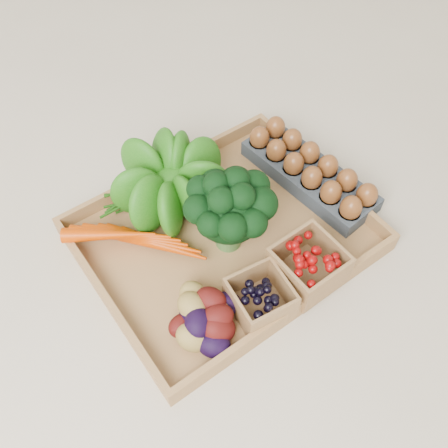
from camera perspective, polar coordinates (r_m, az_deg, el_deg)
ground at (r=1.05m, az=0.00°, el=-1.94°), size 4.00×4.00×0.00m
tray at (r=1.05m, az=0.00°, el=-1.70°), size 0.55×0.45×0.01m
carrots at (r=1.02m, az=-9.24°, el=-1.72°), size 0.21×0.15×0.05m
lettuce at (r=1.04m, az=-5.90°, el=5.33°), size 0.16×0.16×0.16m
broccoli at (r=0.98m, az=0.53°, el=0.22°), size 0.18×0.18×0.14m
cherry_bowl at (r=1.07m, az=0.65°, el=2.52°), size 0.14×0.14×0.04m
egg_carton at (r=1.14m, az=9.65°, el=5.51°), size 0.14×0.33×0.04m
potatoes at (r=0.90m, az=-2.23°, el=-9.90°), size 0.16×0.16×0.09m
punnet_blackberry at (r=0.93m, az=4.18°, el=-8.43°), size 0.12×0.12×0.07m
punnet_raspberry at (r=0.97m, az=9.59°, el=-4.68°), size 0.12×0.12×0.08m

